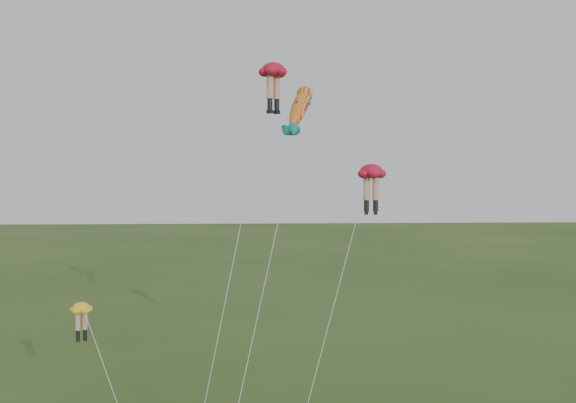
{
  "coord_description": "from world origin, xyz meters",
  "views": [
    {
      "loc": [
        1.25,
        -26.31,
        13.52
      ],
      "look_at": [
        2.97,
        6.0,
        12.15
      ],
      "focal_mm": 40.0,
      "sensor_mm": 36.0,
      "label": 1
    }
  ],
  "objects": [
    {
      "name": "legs_kite_red_high",
      "position": [
        2.23,
        7.58,
        18.58
      ],
      "size": [
        5.1,
        8.48,
        19.42
      ],
      "rotation": [
        0.0,
        0.0,
        0.68
      ],
      "color": "#B9122D",
      "rests_on": "ground"
    },
    {
      "name": "legs_kite_red_mid",
      "position": [
        7.03,
        5.29,
        13.29
      ],
      "size": [
        5.76,
        7.31,
        14.05
      ],
      "rotation": [
        0.0,
        0.0,
        -0.22
      ],
      "color": "#B9122D",
      "rests_on": "ground"
    },
    {
      "name": "legs_kite_yellow",
      "position": [
        -6.23,
        2.05,
        7.19
      ],
      "size": [
        5.33,
        6.73,
        7.86
      ],
      "rotation": [
        0.0,
        0.0,
        0.51
      ],
      "color": "yellow",
      "rests_on": "ground"
    },
    {
      "name": "fish_kite",
      "position": [
        3.6,
        6.68,
        16.91
      ],
      "size": [
        5.11,
        10.31,
        18.41
      ],
      "rotation": [
        0.82,
        0.0,
        -0.48
      ],
      "color": "yellow",
      "rests_on": "ground"
    }
  ]
}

